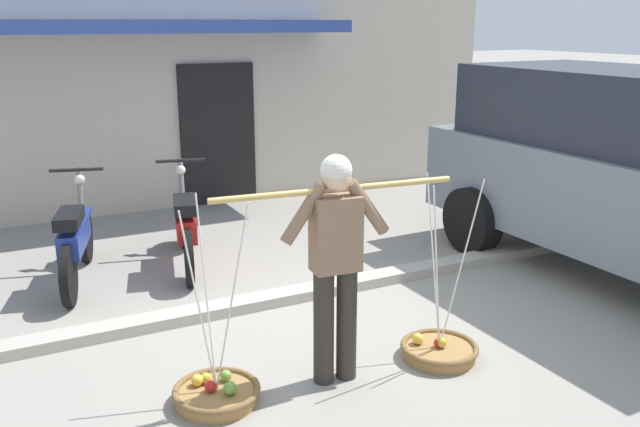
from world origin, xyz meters
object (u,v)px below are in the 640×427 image
at_px(fruit_basket_left_side, 217,392).
at_px(motorcycle_nearest_shop, 76,240).
at_px(fruit_vendor, 336,254).
at_px(fruit_basket_right_side, 439,349).
at_px(motorcycle_second_in_row, 185,226).

relative_size(fruit_basket_left_side, motorcycle_nearest_shop, 0.82).
xyz_separation_m(fruit_vendor, motorcycle_nearest_shop, (-1.40, 2.89, -0.53)).
relative_size(fruit_basket_right_side, motorcycle_second_in_row, 0.81).
xyz_separation_m(fruit_vendor, fruit_basket_left_side, (-0.89, 0.09, -0.90)).
bearing_deg(fruit_basket_left_side, fruit_vendor, -5.86).
relative_size(fruit_basket_left_side, motorcycle_second_in_row, 0.81).
height_order(motorcycle_nearest_shop, motorcycle_second_in_row, same).
bearing_deg(fruit_basket_right_side, fruit_vendor, 174.42).
xyz_separation_m(fruit_basket_left_side, fruit_basket_right_side, (1.77, -0.18, -0.00)).
relative_size(fruit_vendor, motorcycle_nearest_shop, 1.00).
height_order(fruit_vendor, fruit_basket_left_side, fruit_vendor).
bearing_deg(fruit_vendor, motorcycle_nearest_shop, 115.85).
height_order(fruit_basket_right_side, motorcycle_nearest_shop, fruit_basket_right_side).
relative_size(fruit_basket_right_side, motorcycle_nearest_shop, 0.82).
bearing_deg(fruit_basket_left_side, fruit_basket_right_side, -5.72).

